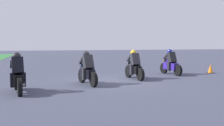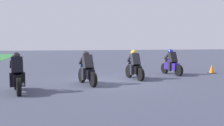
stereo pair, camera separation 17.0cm
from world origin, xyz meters
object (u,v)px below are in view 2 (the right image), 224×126
at_px(rider_lane_d, 17,76).
at_px(traffic_cone, 212,69).
at_px(rider_lane_a, 172,64).
at_px(rider_lane_b, 134,67).
at_px(rider_lane_c, 87,71).

relative_size(rider_lane_d, traffic_cone, 3.68).
bearing_deg(rider_lane_a, rider_lane_b, 107.23).
height_order(rider_lane_c, rider_lane_d, same).
bearing_deg(traffic_cone, rider_lane_a, 90.67).
bearing_deg(rider_lane_a, traffic_cone, -96.43).
xyz_separation_m(rider_lane_b, rider_lane_d, (-2.32, 5.45, 0.00)).
relative_size(rider_lane_a, rider_lane_c, 1.01).
height_order(rider_lane_a, rider_lane_b, same).
distance_m(rider_lane_c, traffic_cone, 8.48).
distance_m(rider_lane_a, rider_lane_b, 3.01).
height_order(rider_lane_b, traffic_cone, rider_lane_b).
bearing_deg(rider_lane_b, rider_lane_d, 107.57).
bearing_deg(rider_lane_d, rider_lane_b, -76.43).
bearing_deg(rider_lane_d, rider_lane_c, -76.67).
relative_size(rider_lane_c, traffic_cone, 3.67).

